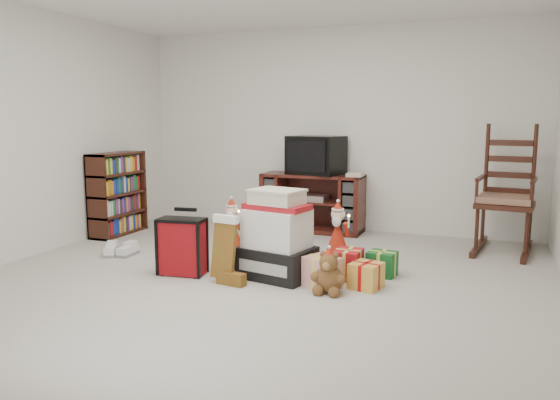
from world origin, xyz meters
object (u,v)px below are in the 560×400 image
Objects in this scene: gift_cluster at (357,268)px; teddy_bear at (329,275)px; bookshelf at (118,195)px; crt_television at (316,155)px; santa_figurine at (337,236)px; sneaker_pair at (119,251)px; mrs_claus_figurine at (232,230)px; gift_pile at (277,240)px; red_suitcase at (182,246)px; rocking_chair at (505,206)px; tv_stand at (312,203)px.

teddy_bear is at bearing -115.01° from gift_cluster.
crt_television is at bearing 24.90° from bookshelf.
santa_figurine is 1.64× the size of sneaker_pair.
bookshelf is 1.67m from mrs_claus_figurine.
gift_pile reaches higher than santa_figurine.
gift_pile is 1.33× the size of santa_figurine.
mrs_claus_figurine is (-0.00, 1.02, -0.05)m from red_suitcase.
rocking_chair is at bearing 56.69° from teddy_bear.
bookshelf is 2.80× the size of sneaker_pair.
mrs_claus_figurine is (1.63, -0.23, -0.26)m from bookshelf.
sneaker_pair is (-0.97, -0.65, -0.17)m from mrs_claus_figurine.
bookshelf is 1.37× the size of crt_television.
santa_figurine reaches higher than teddy_bear.
red_suitcase is (1.64, -1.24, -0.22)m from bookshelf.
tv_stand is 2.45m from teddy_bear.
red_suitcase is at bearing -135.97° from santa_figurine.
gift_pile is at bearing -129.30° from rocking_chair.
santa_figurine is 0.66× the size of gift_cluster.
bookshelf is 2.79m from santa_figurine.
gift_cluster is (2.50, -0.07, 0.08)m from sneaker_pair.
red_suitcase reaches higher than teddy_bear.
gift_pile is at bearing -22.58° from bookshelf.
crt_television is (0.55, 2.26, 0.69)m from red_suitcase.
teddy_bear is at bearing -55.94° from crt_television.
red_suitcase is 2.42m from crt_television.
crt_television reaches higher than sneaker_pair.
gift_pile is 1.28× the size of red_suitcase.
gift_pile is 0.63m from teddy_bear.
rocking_chair reaches higher than sneaker_pair.
bookshelf is (-2.15, -1.00, 0.12)m from tv_stand.
mrs_claus_figurine is (-0.83, 0.80, -0.12)m from gift_pile.
crt_television is at bearing 69.23° from red_suitcase.
crt_television is (2.19, 1.01, 0.47)m from bookshelf.
crt_television is (-0.98, 1.96, 0.82)m from gift_cluster.
bookshelf is 2.46m from crt_television.
gift_cluster is (1.53, 0.30, -0.13)m from red_suitcase.
bookshelf is at bearing 163.38° from gift_cluster.
bookshelf is 1.71× the size of santa_figurine.
teddy_bear is 1.74m from mrs_claus_figurine.
santa_figurine is (0.63, -1.14, -0.14)m from tv_stand.
red_suitcase is 1.57m from gift_cluster.
gift_pile is 0.74m from gift_cluster.
tv_stand is 1.62× the size of gift_pile.
tv_stand is 2.08× the size of red_suitcase.
sneaker_pair is at bearing -52.74° from bookshelf.
sneaker_pair is (-2.35, 0.40, -0.10)m from teddy_bear.
crt_television is at bearing 66.00° from mrs_claus_figurine.
sneaker_pair is 2.59m from crt_television.
gift_pile is at bearing -173.54° from gift_cluster.
red_suitcase is (-2.72, -2.01, -0.21)m from rocking_chair.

